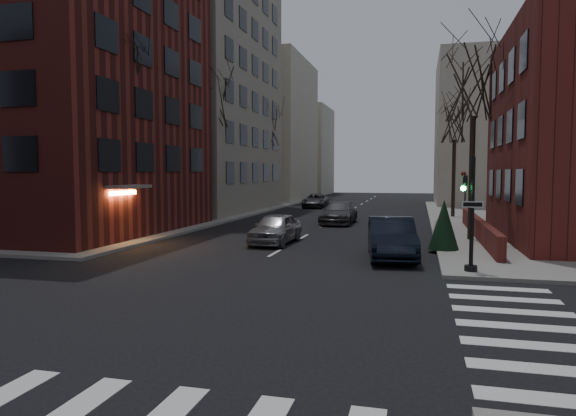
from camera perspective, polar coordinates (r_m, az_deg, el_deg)
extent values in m
plane|color=black|center=(12.14, -17.56, -13.51)|extent=(160.00, 160.00, 0.00)
cube|color=gray|center=(53.24, -27.10, -0.23)|extent=(44.00, 44.00, 0.15)
cube|color=maroon|center=(34.51, -25.52, 12.62)|extent=(15.00, 15.00, 18.00)
cube|color=gray|center=(50.63, -13.81, 15.75)|extent=(18.00, 18.00, 28.00)
cube|color=maroon|center=(29.13, 20.39, -2.07)|extent=(0.35, 16.00, 1.00)
cube|color=#B6AF9A|center=(68.39, -3.82, 8.54)|extent=(14.00, 16.00, 18.00)
cube|color=#B6AF9A|center=(60.61, 22.86, 7.87)|extent=(14.00, 14.00, 16.00)
cube|color=#B6AF9A|center=(84.09, 1.12, 6.34)|extent=(10.00, 12.00, 14.00)
cylinder|color=black|center=(18.95, 19.78, -0.66)|extent=(0.14, 0.14, 4.00)
cylinder|color=black|center=(19.19, 19.64, -6.32)|extent=(0.44, 0.44, 0.20)
imported|color=black|center=(18.88, 19.09, 1.93)|extent=(0.16, 0.20, 1.00)
sphere|color=#19FF4C|center=(18.83, 18.89, 2.08)|extent=(0.18, 0.18, 0.18)
cube|color=white|center=(18.81, 19.84, 0.38)|extent=(0.70, 0.03, 0.22)
cylinder|color=#2D231C|center=(28.13, -17.91, 3.54)|extent=(0.28, 0.28, 6.65)
cylinder|color=#2D231C|center=(38.81, -8.42, 4.04)|extent=(0.28, 0.28, 7.00)
cylinder|color=#2D231C|center=(52.01, -2.44, 3.68)|extent=(0.28, 0.28, 6.30)
cylinder|color=#2D231C|center=(27.93, 19.72, 3.14)|extent=(0.28, 0.28, 6.30)
cylinder|color=#2D231C|center=(41.89, 17.92, 3.16)|extent=(0.28, 0.28, 5.95)
cylinder|color=black|center=(34.91, -10.03, 3.20)|extent=(0.12, 0.12, 6.00)
sphere|color=#FFA54C|center=(35.00, -10.10, 8.28)|extent=(0.36, 0.36, 0.36)
cylinder|color=black|center=(53.77, -1.21, 3.54)|extent=(0.12, 0.12, 6.00)
sphere|color=#FFA54C|center=(53.83, -1.21, 6.84)|extent=(0.36, 0.36, 0.36)
imported|color=black|center=(21.87, 11.41, -3.31)|extent=(2.45, 5.39, 1.72)
imported|color=gray|center=(25.93, -1.39, -2.27)|extent=(2.01, 4.61, 1.55)
imported|color=#3D3D42|center=(35.99, 5.67, -0.53)|extent=(2.21, 5.33, 1.54)
imported|color=#3B3C40|center=(51.89, 3.07, 0.81)|extent=(2.70, 5.21, 1.40)
cube|color=white|center=(29.25, 16.43, -2.14)|extent=(0.53, 0.61, 0.82)
cone|color=black|center=(24.00, 16.92, -1.77)|extent=(1.41, 1.41, 2.24)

